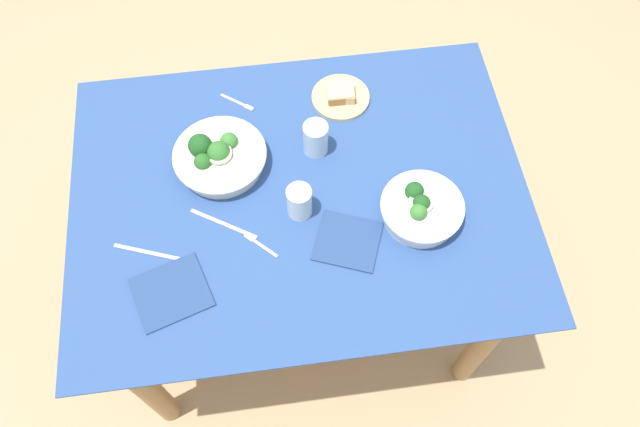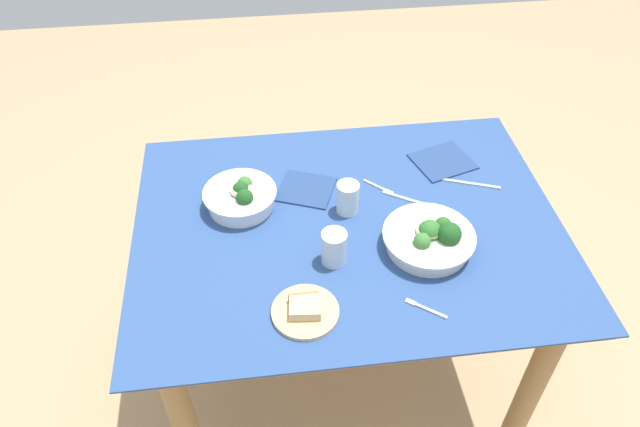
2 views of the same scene
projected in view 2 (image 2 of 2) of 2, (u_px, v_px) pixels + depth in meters
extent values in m
plane|color=tan|center=(342.00, 366.00, 2.24)|extent=(6.00, 6.00, 0.00)
cube|color=#2D4C84|center=(348.00, 225.00, 1.72)|extent=(1.23, 0.94, 0.01)
cube|color=#9E7547|center=(348.00, 228.00, 1.74)|extent=(1.20, 0.91, 0.02)
cylinder|color=#9E7547|center=(461.00, 220.00, 2.30)|extent=(0.07, 0.07, 0.72)
cylinder|color=#9E7547|center=(193.00, 243.00, 2.21)|extent=(0.07, 0.07, 0.72)
cylinder|color=#9E7547|center=(532.00, 387.00, 1.78)|extent=(0.07, 0.07, 0.72)
cylinder|color=#9E7547|center=(186.00, 427.00, 1.69)|extent=(0.07, 0.07, 0.72)
cylinder|color=silver|center=(428.00, 242.00, 1.64)|extent=(0.23, 0.23, 0.04)
cylinder|color=silver|center=(429.00, 235.00, 1.62)|extent=(0.26, 0.26, 0.01)
sphere|color=#286023|center=(443.00, 225.00, 1.64)|extent=(0.05, 0.05, 0.05)
sphere|color=#1E511E|center=(450.00, 234.00, 1.60)|extent=(0.07, 0.07, 0.07)
sphere|color=#286023|center=(433.00, 230.00, 1.63)|extent=(0.04, 0.04, 0.04)
sphere|color=#3D7A33|center=(422.00, 241.00, 1.59)|extent=(0.05, 0.05, 0.05)
sphere|color=#33702D|center=(430.00, 231.00, 1.62)|extent=(0.07, 0.07, 0.07)
cylinder|color=beige|center=(429.00, 230.00, 1.62)|extent=(0.07, 0.07, 0.01)
cylinder|color=white|center=(240.00, 200.00, 1.76)|extent=(0.19, 0.19, 0.05)
cylinder|color=white|center=(240.00, 192.00, 1.74)|extent=(0.22, 0.22, 0.01)
sphere|color=#3D7A33|center=(245.00, 184.00, 1.75)|extent=(0.04, 0.04, 0.04)
sphere|color=#33702D|center=(241.00, 189.00, 1.74)|extent=(0.04, 0.04, 0.04)
sphere|color=#1E511E|center=(245.00, 198.00, 1.71)|extent=(0.05, 0.05, 0.05)
sphere|color=#1E511E|center=(241.00, 189.00, 1.73)|extent=(0.05, 0.05, 0.05)
cylinder|color=beige|center=(241.00, 189.00, 1.73)|extent=(0.06, 0.06, 0.01)
cylinder|color=#D6B27A|center=(305.00, 312.00, 1.49)|extent=(0.17, 0.17, 0.01)
cube|color=#CCB284|center=(305.00, 307.00, 1.47)|extent=(0.08, 0.08, 0.03)
cube|color=#9E703D|center=(304.00, 297.00, 1.50)|extent=(0.08, 0.01, 0.03)
cylinder|color=silver|center=(334.00, 248.00, 1.59)|extent=(0.07, 0.07, 0.10)
cylinder|color=silver|center=(348.00, 198.00, 1.73)|extent=(0.07, 0.07, 0.10)
cube|color=#B7B7BC|center=(374.00, 185.00, 1.84)|extent=(0.06, 0.06, 0.00)
cube|color=#B7B7BC|center=(389.00, 192.00, 1.82)|extent=(0.03, 0.03, 0.00)
cube|color=#B7B7BC|center=(431.00, 311.00, 1.49)|extent=(0.07, 0.06, 0.00)
cube|color=#B7B7BC|center=(411.00, 302.00, 1.51)|extent=(0.03, 0.03, 0.00)
cube|color=#B7B7BC|center=(413.00, 201.00, 1.79)|extent=(0.17, 0.11, 0.00)
cube|color=#B7B7BC|center=(469.00, 183.00, 1.85)|extent=(0.19, 0.08, 0.00)
cube|color=navy|center=(443.00, 161.00, 1.93)|extent=(0.22, 0.20, 0.01)
cube|color=navy|center=(306.00, 189.00, 1.83)|extent=(0.20, 0.20, 0.01)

